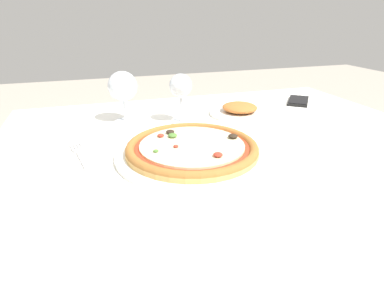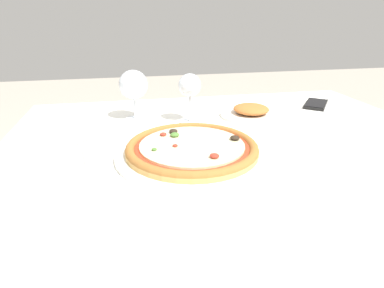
{
  "view_description": "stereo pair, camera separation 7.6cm",
  "coord_description": "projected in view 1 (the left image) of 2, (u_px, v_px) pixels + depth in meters",
  "views": [
    {
      "loc": [
        -0.34,
        -0.71,
        1.07
      ],
      "look_at": [
        -0.12,
        -0.05,
        0.78
      ],
      "focal_mm": 30.0,
      "sensor_mm": 36.0,
      "label": 1
    },
    {
      "loc": [
        -0.26,
        -0.73,
        1.07
      ],
      "look_at": [
        -0.12,
        -0.05,
        0.78
      ],
      "focal_mm": 30.0,
      "sensor_mm": 36.0,
      "label": 2
    }
  ],
  "objects": [
    {
      "name": "wine_glass_far_right",
      "position": [
        181.0,
        87.0,
        0.96
      ],
      "size": [
        0.07,
        0.07,
        0.15
      ],
      "color": "silver",
      "rests_on": "dining_table"
    },
    {
      "name": "wine_glass_far_left",
      "position": [
        123.0,
        87.0,
        0.96
      ],
      "size": [
        0.09,
        0.09,
        0.16
      ],
      "color": "silver",
      "rests_on": "dining_table"
    },
    {
      "name": "dining_table",
      "position": [
        230.0,
        173.0,
        0.88
      ],
      "size": [
        1.21,
        1.01,
        0.75
      ],
      "color": "brown",
      "rests_on": "ground_plane"
    },
    {
      "name": "fork",
      "position": [
        81.0,
        155.0,
        0.77
      ],
      "size": [
        0.05,
        0.17,
        0.0
      ],
      "color": "silver",
      "rests_on": "dining_table"
    },
    {
      "name": "pizza_plate",
      "position": [
        192.0,
        149.0,
        0.76
      ],
      "size": [
        0.36,
        0.36,
        0.04
      ],
      "color": "white",
      "rests_on": "dining_table"
    },
    {
      "name": "cell_phone",
      "position": [
        298.0,
        101.0,
        1.22
      ],
      "size": [
        0.14,
        0.16,
        0.01
      ],
      "color": "black",
      "rests_on": "dining_table"
    },
    {
      "name": "side_plate",
      "position": [
        240.0,
        110.0,
        1.07
      ],
      "size": [
        0.2,
        0.2,
        0.04
      ],
      "color": "white",
      "rests_on": "dining_table"
    }
  ]
}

